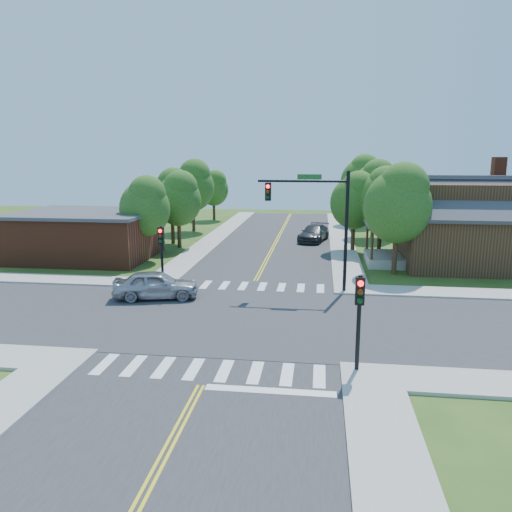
# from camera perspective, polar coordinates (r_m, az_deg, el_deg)

# --- Properties ---
(ground) EXTENTS (100.00, 100.00, 0.00)m
(ground) POSITION_cam_1_polar(r_m,az_deg,el_deg) (25.34, -2.29, -7.19)
(ground) COLOR #2D4A17
(ground) RESTS_ON ground
(road_ns) EXTENTS (10.00, 90.00, 0.04)m
(road_ns) POSITION_cam_1_polar(r_m,az_deg,el_deg) (25.33, -2.29, -7.14)
(road_ns) COLOR #2D2D30
(road_ns) RESTS_ON ground
(road_ew) EXTENTS (90.00, 10.00, 0.04)m
(road_ew) POSITION_cam_1_polar(r_m,az_deg,el_deg) (25.33, -2.29, -7.13)
(road_ew) COLOR #2D2D30
(road_ew) RESTS_ON ground
(intersection_patch) EXTENTS (10.20, 10.20, 0.06)m
(intersection_patch) POSITION_cam_1_polar(r_m,az_deg,el_deg) (25.34, -2.29, -7.19)
(intersection_patch) COLOR #2D2D30
(intersection_patch) RESTS_ON ground
(sidewalk_ne) EXTENTS (40.00, 40.00, 0.14)m
(sidewalk_ne) POSITION_cam_1_polar(r_m,az_deg,el_deg) (41.95, 23.50, -0.48)
(sidewalk_ne) COLOR #9E9B93
(sidewalk_ne) RESTS_ON ground
(sidewalk_nw) EXTENTS (40.00, 40.00, 0.14)m
(sidewalk_nw) POSITION_cam_1_polar(r_m,az_deg,el_deg) (44.92, -19.03, 0.61)
(sidewalk_nw) COLOR #9E9B93
(sidewalk_nw) RESTS_ON ground
(crosswalk_north) EXTENTS (8.85, 2.00, 0.01)m
(crosswalk_north) POSITION_cam_1_polar(r_m,az_deg,el_deg) (31.19, -0.37, -3.46)
(crosswalk_north) COLOR white
(crosswalk_north) RESTS_ON ground
(crosswalk_south) EXTENTS (8.85, 2.00, 0.01)m
(crosswalk_south) POSITION_cam_1_polar(r_m,az_deg,el_deg) (19.66, -5.40, -12.82)
(crosswalk_south) COLOR white
(crosswalk_south) RESTS_ON ground
(centerline) EXTENTS (0.30, 90.00, 0.01)m
(centerline) POSITION_cam_1_polar(r_m,az_deg,el_deg) (25.32, -2.29, -7.09)
(centerline) COLOR yellow
(centerline) RESTS_ON ground
(stop_bar) EXTENTS (4.60, 0.45, 0.09)m
(stop_bar) POSITION_cam_1_polar(r_m,az_deg,el_deg) (18.07, 1.63, -15.26)
(stop_bar) COLOR white
(stop_bar) RESTS_ON ground
(signal_mast_ne) EXTENTS (5.30, 0.42, 7.20)m
(signal_mast_ne) POSITION_cam_1_polar(r_m,az_deg,el_deg) (29.41, 7.05, 5.07)
(signal_mast_ne) COLOR black
(signal_mast_ne) RESTS_ON ground
(signal_pole_se) EXTENTS (0.34, 0.42, 3.80)m
(signal_pole_se) POSITION_cam_1_polar(r_m,az_deg,el_deg) (18.89, 11.73, -5.57)
(signal_pole_se) COLOR black
(signal_pole_se) RESTS_ON ground
(signal_pole_nw) EXTENTS (0.34, 0.42, 3.80)m
(signal_pole_nw) POSITION_cam_1_polar(r_m,az_deg,el_deg) (31.26, -10.76, 1.28)
(signal_pole_nw) COLOR black
(signal_pole_nw) RESTS_ON ground
(house_ne) EXTENTS (13.05, 8.80, 7.11)m
(house_ne) POSITION_cam_1_polar(r_m,az_deg,el_deg) (39.74, 23.50, 3.67)
(house_ne) COLOR #302010
(house_ne) RESTS_ON ground
(building_nw) EXTENTS (10.40, 8.40, 3.73)m
(building_nw) POSITION_cam_1_polar(r_m,az_deg,el_deg) (41.60, -18.78, 2.32)
(building_nw) COLOR brown
(building_nw) RESTS_ON ground
(tree_e_a) EXTENTS (4.51, 4.28, 7.67)m
(tree_e_a) POSITION_cam_1_polar(r_m,az_deg,el_deg) (34.87, 16.04, 6.01)
(tree_e_a) COLOR #382314
(tree_e_a) RESTS_ON ground
(tree_e_b) EXTENTS (4.26, 4.05, 7.24)m
(tree_e_b) POSITION_cam_1_polar(r_m,az_deg,el_deg) (42.04, 14.27, 6.60)
(tree_e_b) COLOR #382314
(tree_e_b) RESTS_ON ground
(tree_e_c) EXTENTS (4.54, 4.31, 7.71)m
(tree_e_c) POSITION_cam_1_polar(r_m,az_deg,el_deg) (50.22, 13.48, 7.76)
(tree_e_c) COLOR #382314
(tree_e_c) RESTS_ON ground
(tree_e_d) EXTENTS (4.80, 4.56, 8.16)m
(tree_e_d) POSITION_cam_1_polar(r_m,az_deg,el_deg) (59.20, 12.07, 8.65)
(tree_e_d) COLOR #382314
(tree_e_d) RESTS_ON ground
(tree_w_a) EXTENTS (3.87, 3.68, 6.59)m
(tree_w_a) POSITION_cam_1_polar(r_m,az_deg,el_deg) (39.22, -12.53, 5.71)
(tree_w_a) COLOR #382314
(tree_w_a) RESTS_ON ground
(tree_w_b) EXTENTS (4.10, 3.90, 6.97)m
(tree_w_b) POSITION_cam_1_polar(r_m,az_deg,el_deg) (46.11, -9.55, 6.99)
(tree_w_b) COLOR #382314
(tree_w_b) RESTS_ON ground
(tree_w_c) EXTENTS (4.51, 4.28, 7.67)m
(tree_w_c) POSITION_cam_1_polar(r_m,az_deg,el_deg) (53.36, -7.18, 8.16)
(tree_w_c) COLOR #382314
(tree_w_c) RESTS_ON ground
(tree_w_d) EXTENTS (3.66, 3.48, 6.23)m
(tree_w_d) POSITION_cam_1_polar(r_m,az_deg,el_deg) (62.45, -4.80, 7.84)
(tree_w_d) COLOR #382314
(tree_w_d) RESTS_ON ground
(tree_house) EXTENTS (4.00, 3.80, 6.81)m
(tree_house) POSITION_cam_1_polar(r_m,az_deg,el_deg) (42.57, 11.30, 6.41)
(tree_house) COLOR #382314
(tree_house) RESTS_ON ground
(tree_bldg) EXTENTS (4.00, 3.80, 6.80)m
(tree_bldg) POSITION_cam_1_polar(r_m,az_deg,el_deg) (44.03, -8.81, 6.65)
(tree_bldg) COLOR #382314
(tree_bldg) RESTS_ON ground
(car_silver) EXTENTS (3.93, 5.58, 1.62)m
(car_silver) POSITION_cam_1_polar(r_m,az_deg,el_deg) (29.01, -11.37, -3.29)
(car_silver) COLOR #A3A5AA
(car_silver) RESTS_ON ground
(car_dgrey) EXTENTS (4.50, 6.18, 1.51)m
(car_dgrey) POSITION_cam_1_polar(r_m,az_deg,el_deg) (47.41, 6.62, 2.56)
(car_dgrey) COLOR #2C2F31
(car_dgrey) RESTS_ON ground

